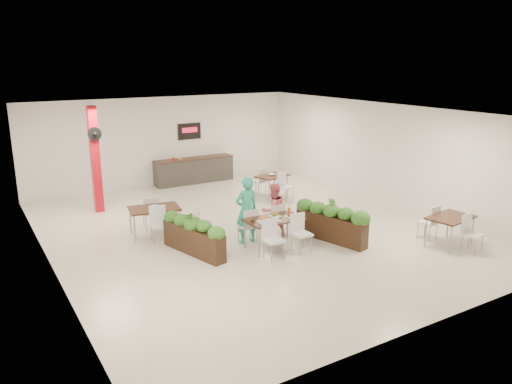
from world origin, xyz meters
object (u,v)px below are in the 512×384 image
planter_right (331,221)px  side_table_c (450,222)px  main_table (274,223)px  diner_man (246,210)px  service_counter (194,170)px  side_table_a (154,212)px  planter_left (193,233)px  side_table_b (272,179)px  diner_woman (273,210)px  red_column (95,159)px

planter_right → side_table_c: planter_right is taller
main_table → diner_man: (-0.39, 0.65, 0.22)m
service_counter → side_table_a: bearing=-124.5°
service_counter → diner_man: service_counter is taller
side_table_a → side_table_c: same height
diner_man → service_counter: bearing=-103.2°
planter_left → side_table_b: planter_left is taller
main_table → diner_man: bearing=120.8°
planter_left → planter_right: size_ratio=0.98×
diner_woman → side_table_a: diner_woman is taller
service_counter → main_table: bearing=-98.7°
side_table_b → service_counter: bearing=97.5°
diner_woman → planter_right: size_ratio=0.69×
diner_man → diner_woman: bearing=179.7°
red_column → main_table: (2.91, -5.27, -1.01)m
red_column → service_counter: 4.56m
diner_woman → side_table_b: diner_woman is taller
red_column → diner_woman: (3.32, -4.61, -0.93)m
red_column → side_table_b: red_column is taller
planter_left → diner_man: bearing=-0.0°
service_counter → diner_woman: 6.51m
diner_woman → service_counter: bearing=-96.3°
service_counter → planter_right: (0.43, -7.48, 0.02)m
planter_right → planter_left: bearing=163.4°
red_column → planter_right: 7.24m
red_column → side_table_c: bearing=-47.7°
planter_left → diner_woman: bearing=-0.0°
planter_right → side_table_c: bearing=-37.8°
red_column → side_table_b: bearing=-14.0°
service_counter → planter_right: 7.49m
main_table → red_column: bearing=118.9°
red_column → side_table_b: size_ratio=1.91×
red_column → side_table_b: (5.39, -1.35, -1.02)m
side_table_a → side_table_b: size_ratio=1.00×
side_table_a → side_table_b: same height
main_table → side_table_a: same height
diner_woman → planter_left: diner_woman is taller
side_table_a → red_column: bearing=113.4°
side_table_b → diner_man: bearing=-147.3°
side_table_b → side_table_c: same height
side_table_b → side_table_c: 6.20m
planter_right → side_table_a: (-3.70, 2.73, 0.12)m
side_table_a → main_table: bearing=-38.2°
main_table → side_table_b: (2.48, 3.92, -0.02)m
planter_left → side_table_c: (5.67, -2.79, 0.10)m
diner_man → side_table_a: diner_man is taller
main_table → side_table_a: size_ratio=0.98×
diner_man → side_table_b: size_ratio=1.02×
red_column → planter_left: size_ratio=1.58×
planter_right → side_table_b: 4.37m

